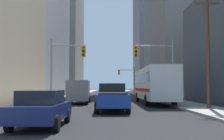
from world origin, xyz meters
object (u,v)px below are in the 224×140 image
pickup_truck_blue (112,97)px  sedan_silver (111,94)px  city_bus (154,84)px  sedan_navy (42,108)px  traffic_signal_near_right (156,61)px  cargo_van_grey (79,91)px  traffic_signal_far_right (127,76)px  sedan_green (114,97)px  traffic_signal_near_left (66,61)px

pickup_truck_blue → sedan_silver: size_ratio=1.27×
city_bus → pickup_truck_blue: 8.89m
sedan_navy → traffic_signal_near_right: size_ratio=0.71×
sedan_navy → sedan_silver: size_ratio=1.00×
pickup_truck_blue → sedan_silver: 15.64m
pickup_truck_blue → sedan_navy: bearing=-112.9°
city_bus → sedan_silver: city_bus is taller
traffic_signal_near_right → sedan_navy: bearing=-118.6°
traffic_signal_near_right → cargo_van_grey: bearing=161.3°
sedan_silver → traffic_signal_far_right: traffic_signal_far_right is taller
sedan_green → cargo_van_grey: bearing=148.0°
sedan_navy → traffic_signal_far_right: traffic_signal_far_right is taller
sedan_green → traffic_signal_near_right: 5.05m
city_bus → sedan_navy: size_ratio=2.71×
sedan_navy → sedan_green: (3.29, 13.41, 0.00)m
sedan_green → traffic_signal_near_right: size_ratio=0.71×
sedan_navy → sedan_silver: same height
sedan_green → traffic_signal_far_right: 36.16m
traffic_signal_near_right → city_bus: bearing=86.8°
pickup_truck_blue → traffic_signal_near_right: traffic_signal_near_right is taller
cargo_van_grey → sedan_silver: cargo_van_grey is taller
sedan_green → traffic_signal_near_left: (-4.33, -0.31, 3.24)m
sedan_navy → traffic_signal_near_right: 15.27m
pickup_truck_blue → traffic_signal_near_left: (-4.08, 5.90, 3.08)m
cargo_van_grey → sedan_navy: 15.56m
sedan_green → traffic_signal_near_right: traffic_signal_near_right is taller
sedan_silver → traffic_signal_near_right: traffic_signal_near_right is taller
traffic_signal_far_right → sedan_navy: bearing=-98.2°
pickup_truck_blue → cargo_van_grey: cargo_van_grey is taller
traffic_signal_far_right → pickup_truck_blue: bearing=-95.5°
sedan_navy → sedan_green: size_ratio=1.00×
cargo_van_grey → traffic_signal_far_right: bearing=77.9°
traffic_signal_far_right → cargo_van_grey: bearing=-102.1°
sedan_silver → traffic_signal_far_right: (4.00, 26.39, 3.27)m
sedan_navy → traffic_signal_near_left: 13.54m
pickup_truck_blue → traffic_signal_far_right: traffic_signal_far_right is taller
city_bus → sedan_navy: bearing=-115.8°
cargo_van_grey → traffic_signal_near_right: (7.26, -2.45, 2.75)m
sedan_green → traffic_signal_far_right: (3.82, 35.81, 3.27)m
traffic_signal_near_right → pickup_truck_blue: bearing=-124.7°
pickup_truck_blue → traffic_signal_far_right: (4.07, 42.03, 3.11)m
traffic_signal_near_right → sedan_green: bearing=175.3°
city_bus → traffic_signal_near_right: bearing=-93.2°
pickup_truck_blue → sedan_silver: pickup_truck_blue is taller
traffic_signal_far_right → sedan_green: bearing=-96.1°
sedan_green → traffic_signal_near_left: traffic_signal_near_left is taller
sedan_navy → traffic_signal_near_right: bearing=61.4°
sedan_navy → traffic_signal_far_right: size_ratio=0.71×
traffic_signal_near_right → sedan_silver: bearing=112.4°
cargo_van_grey → sedan_green: bearing=-32.0°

